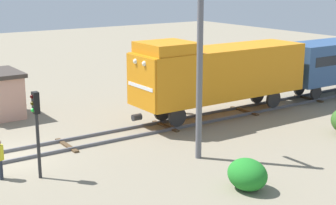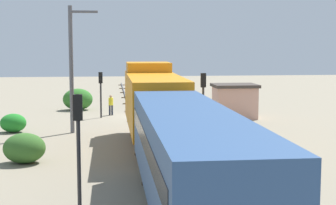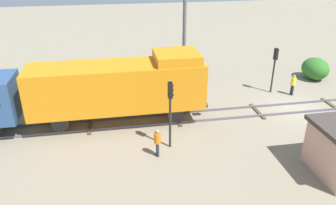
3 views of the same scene
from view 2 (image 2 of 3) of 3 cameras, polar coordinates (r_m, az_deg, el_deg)
ground_plane at (r=42.44m, az=-3.09°, el=-1.55°), size 106.72×106.72×0.00m
railway_track at (r=42.43m, az=-3.09°, el=-1.45°), size 2.40×71.15×0.16m
locomotive at (r=29.59m, az=-1.64°, el=0.37°), size 2.90×11.60×4.60m
passenger_car_leading at (r=16.52m, az=2.33°, el=-5.39°), size 2.84×14.00×3.66m
traffic_signal_near at (r=41.71m, az=-7.47°, el=1.84°), size 0.32×0.34×3.70m
traffic_signal_mid at (r=32.62m, az=3.92°, el=1.08°), size 0.32×0.34×4.11m
traffic_signal_far at (r=18.18m, az=-9.92°, el=-3.13°), size 0.32×0.34×4.20m
worker_near_track at (r=43.25m, az=-6.35°, el=-0.10°), size 0.38×0.38×1.70m
worker_by_signal at (r=32.15m, az=5.58°, el=-2.36°), size 0.38×0.38×1.70m
catenary_mast at (r=34.71m, az=-10.58°, el=3.97°), size 1.94×0.28×8.44m
relay_hut at (r=41.69m, az=7.39°, el=0.19°), size 3.50×2.90×2.74m
bush_near at (r=47.12m, az=-9.97°, el=0.35°), size 2.67×2.19×1.94m
bush_mid at (r=36.22m, az=-16.78°, el=-2.19°), size 1.74×1.43×1.27m
bush_far at (r=26.72m, az=-15.63°, el=-4.90°), size 2.09×1.71×1.52m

